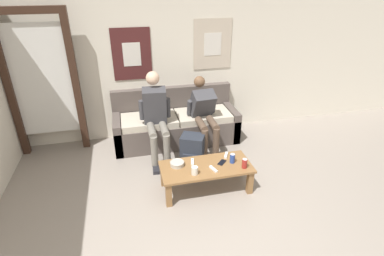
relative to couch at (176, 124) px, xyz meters
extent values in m
cube|color=silver|center=(-0.11, 0.37, 0.98)|extent=(10.00, 0.05, 2.55)
cube|color=#471E1E|center=(-0.60, 0.33, 1.12)|extent=(0.60, 0.01, 0.80)
cube|color=silver|center=(-0.60, 0.32, 1.12)|extent=(0.27, 0.01, 0.36)
cube|color=beige|center=(0.70, 0.33, 1.22)|extent=(0.64, 0.01, 0.80)
cube|color=silver|center=(0.70, 0.32, 1.22)|extent=(0.29, 0.01, 0.36)
cube|color=#382319|center=(-2.37, 0.14, 0.73)|extent=(0.10, 0.10, 2.05)
cube|color=#382319|center=(-1.47, 0.14, 0.73)|extent=(0.10, 0.10, 2.05)
cube|color=#382319|center=(-1.92, 0.14, 1.81)|extent=(1.00, 0.10, 0.10)
cube|color=silver|center=(-1.92, 0.16, 0.84)|extent=(0.82, 0.02, 1.64)
cube|color=#564C47|center=(0.00, 0.28, 0.14)|extent=(2.01, 0.13, 0.85)
cube|color=#564C47|center=(0.00, -0.09, -0.09)|extent=(2.01, 0.61, 0.40)
cube|color=#564C47|center=(-0.95, -0.09, -0.03)|extent=(0.12, 0.61, 0.52)
cube|color=#564C47|center=(0.95, -0.09, -0.03)|extent=(0.12, 0.61, 0.52)
cube|color=beige|center=(-0.44, -0.09, 0.16)|extent=(0.87, 0.57, 0.10)
cube|color=beige|center=(0.44, -0.09, 0.16)|extent=(0.87, 0.57, 0.10)
cube|color=olive|center=(0.13, -1.40, 0.05)|extent=(1.15, 0.53, 0.03)
cube|color=olive|center=(-0.39, -1.19, -0.13)|extent=(0.07, 0.07, 0.32)
cube|color=olive|center=(0.65, -1.19, -0.13)|extent=(0.07, 0.07, 0.32)
cube|color=olive|center=(-0.39, -1.60, -0.13)|extent=(0.07, 0.07, 0.32)
cube|color=olive|center=(0.65, -1.60, -0.13)|extent=(0.07, 0.07, 0.32)
cylinder|color=gray|center=(-0.45, -0.54, 0.21)|extent=(0.11, 0.41, 0.11)
cylinder|color=gray|center=(-0.45, -0.75, -0.03)|extent=(0.10, 0.10, 0.48)
cube|color=#232328|center=(-0.45, -0.82, -0.27)|extent=(0.11, 0.25, 0.05)
cylinder|color=gray|center=(-0.27, -0.54, 0.21)|extent=(0.11, 0.41, 0.11)
cylinder|color=gray|center=(-0.27, -0.75, -0.03)|extent=(0.10, 0.10, 0.48)
cube|color=#232328|center=(-0.27, -0.82, -0.27)|extent=(0.11, 0.25, 0.05)
cube|color=#3F3F44|center=(-0.36, -0.30, 0.48)|extent=(0.36, 0.33, 0.58)
sphere|color=beige|center=(-0.36, -0.24, 0.89)|extent=(0.20, 0.20, 0.20)
cylinder|color=#3F3F44|center=(-0.56, -0.30, 0.44)|extent=(0.08, 0.10, 0.31)
cylinder|color=#3F3F44|center=(-0.17, -0.30, 0.44)|extent=(0.08, 0.10, 0.31)
cylinder|color=brown|center=(0.30, -0.53, 0.21)|extent=(0.11, 0.38, 0.11)
cylinder|color=brown|center=(0.30, -0.72, -0.03)|extent=(0.10, 0.10, 0.48)
cube|color=#232328|center=(0.30, -0.79, -0.27)|extent=(0.11, 0.25, 0.05)
cylinder|color=brown|center=(0.48, -0.53, 0.21)|extent=(0.11, 0.38, 0.11)
cylinder|color=brown|center=(0.48, -0.72, -0.03)|extent=(0.10, 0.10, 0.48)
cube|color=#232328|center=(0.48, -0.79, -0.27)|extent=(0.11, 0.25, 0.05)
cube|color=#3F3F44|center=(0.39, -0.23, 0.41)|extent=(0.38, 0.45, 0.51)
sphere|color=brown|center=(0.39, -0.05, 0.73)|extent=(0.18, 0.18, 0.18)
cylinder|color=#3F3F44|center=(0.19, -0.20, 0.37)|extent=(0.08, 0.14, 0.26)
cylinder|color=#3F3F44|center=(0.58, -0.20, 0.37)|extent=(0.08, 0.14, 0.26)
cube|color=#282D38|center=(0.10, -0.76, -0.06)|extent=(0.41, 0.38, 0.46)
cube|color=#282D38|center=(0.05, -0.87, -0.16)|extent=(0.25, 0.18, 0.21)
cylinder|color=#B7B2A8|center=(-0.23, -1.30, 0.09)|extent=(0.17, 0.17, 0.05)
torus|color=#B7B2A8|center=(-0.23, -1.30, 0.11)|extent=(0.18, 0.18, 0.02)
cylinder|color=silver|center=(-0.06, -1.53, 0.11)|extent=(0.08, 0.08, 0.10)
cylinder|color=black|center=(-0.06, -1.53, 0.17)|extent=(0.00, 0.00, 0.01)
cylinder|color=#28479E|center=(0.47, -1.40, 0.12)|extent=(0.07, 0.07, 0.12)
cylinder|color=silver|center=(0.47, -1.40, 0.19)|extent=(0.06, 0.06, 0.00)
cylinder|color=maroon|center=(0.58, -1.54, 0.12)|extent=(0.07, 0.07, 0.12)
cylinder|color=silver|center=(0.58, -1.54, 0.19)|extent=(0.06, 0.06, 0.00)
cube|color=white|center=(0.19, -1.50, 0.07)|extent=(0.08, 0.15, 0.02)
cylinder|color=#333842|center=(0.18, -1.47, 0.09)|extent=(0.01, 0.01, 0.00)
cube|color=white|center=(-0.03, -1.28, 0.07)|extent=(0.06, 0.15, 0.02)
cylinder|color=#333842|center=(-0.02, -1.25, 0.09)|extent=(0.01, 0.01, 0.00)
cube|color=white|center=(0.45, -1.23, 0.07)|extent=(0.10, 0.14, 0.02)
cylinder|color=#333842|center=(0.46, -1.20, 0.09)|extent=(0.01, 0.01, 0.00)
cube|color=black|center=(0.34, -1.37, 0.07)|extent=(0.14, 0.14, 0.01)
cube|color=black|center=(0.34, -1.37, 0.07)|extent=(0.13, 0.13, 0.00)
camera|label=1|loc=(-0.79, -4.42, 2.18)|focal=28.00mm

